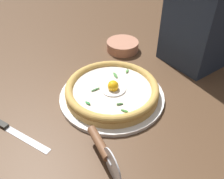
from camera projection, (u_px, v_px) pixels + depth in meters
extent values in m
cube|color=#513824|center=(108.00, 106.00, 0.76)|extent=(2.40, 2.40, 0.03)
cylinder|color=white|center=(112.00, 96.00, 0.77)|extent=(0.33, 0.33, 0.01)
cylinder|color=tan|center=(112.00, 92.00, 0.76)|extent=(0.29, 0.29, 0.02)
torus|color=tan|center=(112.00, 88.00, 0.75)|extent=(0.29, 0.29, 0.02)
cylinder|color=white|center=(112.00, 89.00, 0.75)|extent=(0.25, 0.25, 0.00)
ellipsoid|color=white|center=(113.00, 88.00, 0.74)|extent=(0.08, 0.07, 0.01)
sphere|color=#FFB214|center=(113.00, 86.00, 0.73)|extent=(0.03, 0.03, 0.03)
ellipsoid|color=#35752B|center=(125.00, 111.00, 0.67)|extent=(0.01, 0.02, 0.01)
ellipsoid|color=#40813A|center=(115.00, 75.00, 0.80)|extent=(0.02, 0.03, 0.00)
ellipsoid|color=#2F813B|center=(88.00, 103.00, 0.69)|extent=(0.01, 0.02, 0.01)
ellipsoid|color=#346936|center=(95.00, 89.00, 0.74)|extent=(0.03, 0.01, 0.01)
ellipsoid|color=#4C9541|center=(127.00, 71.00, 0.82)|extent=(0.03, 0.02, 0.01)
ellipsoid|color=#356031|center=(120.00, 104.00, 0.69)|extent=(0.02, 0.02, 0.01)
cylinder|color=#B5765B|center=(123.00, 46.00, 0.99)|extent=(0.13, 0.13, 0.04)
cylinder|color=silver|center=(112.00, 165.00, 0.53)|extent=(0.03, 0.08, 0.08)
cylinder|color=silver|center=(110.00, 162.00, 0.54)|extent=(0.01, 0.02, 0.01)
cylinder|color=brown|center=(99.00, 143.00, 0.58)|extent=(0.05, 0.10, 0.02)
cube|color=silver|center=(27.00, 139.00, 0.64)|extent=(0.05, 0.15, 0.00)
cylinder|color=silver|center=(190.00, 53.00, 0.86)|extent=(0.07, 0.07, 0.13)
cylinder|color=white|center=(188.00, 62.00, 0.88)|extent=(0.06, 0.06, 0.05)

